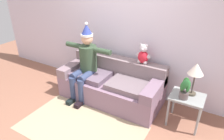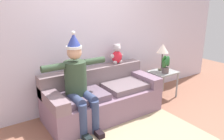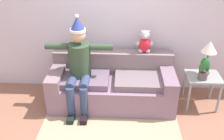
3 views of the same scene
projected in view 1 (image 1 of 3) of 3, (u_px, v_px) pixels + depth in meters
ground_plane at (81, 128)px, 3.36m from camera, size 10.00×10.00×0.00m
back_wall at (125, 27)px, 3.96m from camera, size 7.00×0.10×2.70m
couch at (112, 84)px, 4.01m from camera, size 1.97×0.87×0.79m
person_seated at (85, 62)px, 3.92m from camera, size 1.02×0.77×1.50m
teddy_bear at (143, 55)px, 3.71m from camera, size 0.29×0.17×0.38m
side_table at (187, 101)px, 3.27m from camera, size 0.52×0.44×0.55m
table_lamp at (196, 70)px, 3.08m from camera, size 0.24×0.24×0.55m
potted_plant at (185, 89)px, 3.09m from camera, size 0.17×0.20×0.37m
area_rug at (81, 128)px, 3.35m from camera, size 2.02×1.18×0.01m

